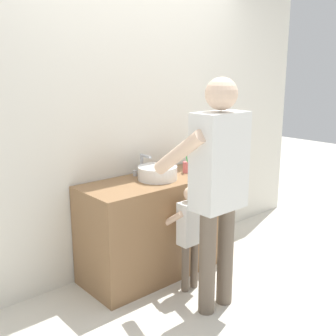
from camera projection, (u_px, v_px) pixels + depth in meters
name	position (u px, v px, depth m)	size (l,w,h in m)	color
ground_plane	(180.00, 283.00, 3.36)	(14.00, 14.00, 0.00)	silver
back_wall	(132.00, 111.00, 3.49)	(4.40, 0.08, 2.70)	silver
vanity_cabinet	(156.00, 226.00, 3.48)	(1.29, 0.54, 0.82)	olive
sink_basin	(158.00, 173.00, 3.36)	(0.32, 0.32, 0.11)	white
faucet	(143.00, 166.00, 3.50)	(0.18, 0.14, 0.18)	#B7BABF
toothbrush_cup	(187.00, 167.00, 3.59)	(0.07, 0.07, 0.21)	#D86666
child_toddler	(190.00, 229.00, 3.16)	(0.26, 0.26, 0.84)	#6B5B4C
adult_parent	(217.00, 176.00, 2.81)	(0.51, 0.54, 1.65)	#6B5B4C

